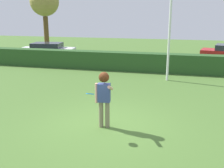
# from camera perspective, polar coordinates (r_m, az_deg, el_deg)

# --- Properties ---
(ground_plane) EXTENTS (60.00, 60.00, 0.00)m
(ground_plane) POSITION_cam_1_polar(r_m,az_deg,el_deg) (8.78, -1.40, -8.65)
(ground_plane) COLOR #476C2D
(person) EXTENTS (0.62, 0.72, 1.78)m
(person) POSITION_cam_1_polar(r_m,az_deg,el_deg) (8.24, -1.71, -1.94)
(person) COLOR #7F765B
(person) RESTS_ON ground
(frisbee) EXTENTS (0.24, 0.24, 0.10)m
(frisbee) POSITION_cam_1_polar(r_m,az_deg,el_deg) (7.68, -4.66, -2.10)
(frisbee) COLOR #268CE5
(lamppost) EXTENTS (0.24, 0.24, 5.76)m
(lamppost) POSITION_cam_1_polar(r_m,az_deg,el_deg) (14.32, 12.21, 13.30)
(lamppost) COLOR silver
(lamppost) RESTS_ON ground
(hedge_row) EXTENTS (24.15, 0.90, 1.13)m
(hedge_row) POSITION_cam_1_polar(r_m,az_deg,el_deg) (16.70, 6.45, 4.63)
(hedge_row) COLOR #294E22
(hedge_row) RESTS_ON ground
(parked_car_white) EXTENTS (4.39, 2.27, 1.25)m
(parked_car_white) POSITION_cam_1_polar(r_m,az_deg,el_deg) (21.75, -13.52, 7.01)
(parked_car_white) COLOR white
(parked_car_white) RESTS_ON ground
(bare_elm_tree) EXTENTS (2.50, 2.50, 5.70)m
(bare_elm_tree) POSITION_cam_1_polar(r_m,az_deg,el_deg) (25.02, -14.10, 16.35)
(bare_elm_tree) COLOR brown
(bare_elm_tree) RESTS_ON ground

